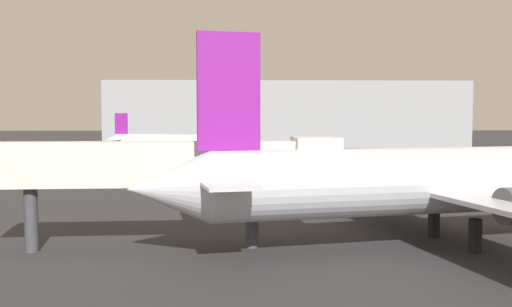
{
  "coord_description": "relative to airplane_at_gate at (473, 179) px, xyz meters",
  "views": [
    {
      "loc": [
        0.78,
        -9.13,
        7.13
      ],
      "look_at": [
        3.01,
        54.96,
        3.05
      ],
      "focal_mm": 39.89,
      "sensor_mm": 36.0,
      "label": 1
    }
  ],
  "objects": [
    {
      "name": "jet_bridge",
      "position": [
        -16.31,
        -0.77,
        0.88
      ],
      "size": [
        19.04,
        3.15,
        6.04
      ],
      "rotation": [
        0.0,
        0.0,
        0.05
      ],
      "color": "silver",
      "rests_on": "ground_plane"
    },
    {
      "name": "terminal_building",
      "position": [
        -1.09,
        110.39,
        4.19
      ],
      "size": [
        85.97,
        21.38,
        15.66
      ],
      "primitive_type": "cube",
      "color": "#999EA3",
      "rests_on": "ground_plane"
    },
    {
      "name": "airplane_distant",
      "position": [
        -23.96,
        72.17,
        -0.87
      ],
      "size": [
        29.48,
        19.98,
        7.91
      ],
      "rotation": [
        0.0,
        0.0,
        -0.26
      ],
      "color": "silver",
      "rests_on": "ground_plane"
    },
    {
      "name": "airplane_at_gate",
      "position": [
        0.0,
        0.0,
        0.0
      ],
      "size": [
        38.61,
        26.01,
        11.35
      ],
      "rotation": [
        0.0,
        0.0,
        0.21
      ],
      "color": "silver",
      "rests_on": "ground_plane"
    }
  ]
}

